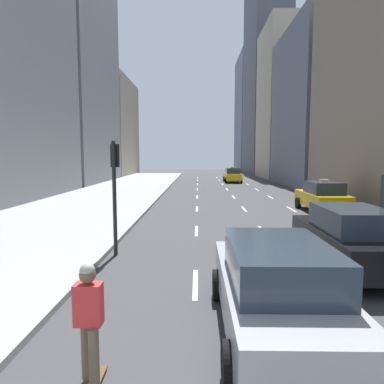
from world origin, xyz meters
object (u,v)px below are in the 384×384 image
Objects in this scene: sedan_black_near at (348,238)px; skateboarder at (89,320)px; taxi_lead at (322,197)px; sedan_silver_behind at (275,288)px; taxi_second at (233,175)px; traffic_light_pole at (115,179)px.

sedan_black_near reaches higher than skateboarder.
taxi_lead is 0.94× the size of sedan_silver_behind.
taxi_lead and taxi_second have the same top height.
taxi_lead is at bearing -82.72° from taxi_second.
taxi_second is 0.98× the size of sedan_black_near.
taxi_second is 0.94× the size of sedan_silver_behind.
sedan_silver_behind is (-5.60, -13.36, -0.01)m from taxi_lead.
taxi_second is at bearing 97.28° from taxi_lead.
sedan_black_near is at bearing -90.00° from taxi_second.
taxi_second is 1.22× the size of traffic_light_pole.
skateboarder is (-8.39, -14.77, 0.08)m from taxi_lead.
traffic_light_pole is at bearing 128.71° from sedan_silver_behind.
sedan_black_near is at bearing -11.43° from traffic_light_pole.
traffic_light_pole reaches higher than skateboarder.
skateboarder is at bearing -153.26° from sedan_silver_behind.
skateboarder is at bearing -79.59° from traffic_light_pole.
skateboarder is (-5.59, -4.97, 0.07)m from sedan_black_near.
taxi_lead is 16.98m from skateboarder.
traffic_light_pole is at bearing 100.41° from skateboarder.
sedan_silver_behind is at bearing -128.15° from sedan_black_near.
taxi_second reaches higher than sedan_black_near.
traffic_light_pole is (-1.16, 6.33, 1.45)m from skateboarder.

